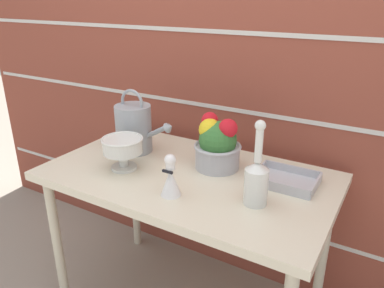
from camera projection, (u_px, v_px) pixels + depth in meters
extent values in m
cube|color=brown|center=(234.00, 71.00, 1.78)|extent=(3.60, 0.08, 2.20)
cube|color=beige|center=(225.00, 212.00, 2.04)|extent=(3.53, 0.00, 0.02)
cube|color=beige|center=(229.00, 109.00, 1.82)|extent=(3.53, 0.00, 0.02)
cube|color=beige|center=(232.00, 32.00, 1.68)|extent=(3.53, 0.00, 0.02)
cube|color=beige|center=(188.00, 177.00, 1.58)|extent=(1.20, 0.69, 0.04)
cylinder|color=beige|center=(57.00, 245.00, 1.75)|extent=(0.04, 0.04, 0.70)
cylinder|color=beige|center=(135.00, 193.00, 2.20)|extent=(0.04, 0.04, 0.70)
cylinder|color=beige|center=(323.00, 253.00, 1.69)|extent=(0.04, 0.04, 0.70)
cylinder|color=#93999E|center=(134.00, 129.00, 1.76)|extent=(0.17, 0.17, 0.22)
cylinder|color=#93999E|center=(157.00, 131.00, 1.69)|extent=(0.14, 0.02, 0.09)
cone|color=#93999E|center=(170.00, 127.00, 1.65)|extent=(0.05, 0.05, 0.06)
torus|color=#93999E|center=(132.00, 103.00, 1.71)|extent=(0.13, 0.01, 0.13)
cylinder|color=silver|center=(124.00, 167.00, 1.61)|extent=(0.11, 0.11, 0.01)
cylinder|color=silver|center=(124.00, 159.00, 1.60)|extent=(0.04, 0.04, 0.06)
sphere|color=silver|center=(124.00, 158.00, 1.60)|extent=(0.05, 0.05, 0.05)
cylinder|color=silver|center=(123.00, 146.00, 1.58)|extent=(0.17, 0.17, 0.06)
torus|color=silver|center=(122.00, 139.00, 1.57)|extent=(0.18, 0.18, 0.01)
cylinder|color=#ADADB2|center=(217.00, 157.00, 1.61)|extent=(0.19, 0.19, 0.10)
torus|color=#ADADB2|center=(218.00, 146.00, 1.59)|extent=(0.20, 0.20, 0.01)
sphere|color=#387033|center=(218.00, 140.00, 1.58)|extent=(0.16, 0.16, 0.16)
sphere|color=yellow|center=(210.00, 130.00, 1.57)|extent=(0.10, 0.10, 0.10)
sphere|color=red|center=(210.00, 120.00, 1.60)|extent=(0.07, 0.07, 0.07)
sphere|color=red|center=(228.00, 128.00, 1.53)|extent=(0.08, 0.08, 0.08)
cylinder|color=silver|center=(256.00, 187.00, 1.32)|extent=(0.09, 0.09, 0.13)
cone|color=silver|center=(257.00, 166.00, 1.29)|extent=(0.09, 0.09, 0.03)
cylinder|color=silver|center=(259.00, 146.00, 1.26)|extent=(0.03, 0.03, 0.12)
sphere|color=silver|center=(260.00, 126.00, 1.24)|extent=(0.04, 0.04, 0.04)
cone|color=white|center=(171.00, 182.00, 1.39)|extent=(0.08, 0.08, 0.11)
cylinder|color=white|center=(170.00, 164.00, 1.36)|extent=(0.03, 0.03, 0.04)
sphere|color=white|center=(170.00, 160.00, 1.35)|extent=(0.04, 0.04, 0.04)
cube|color=black|center=(167.00, 172.00, 1.35)|extent=(0.04, 0.01, 0.01)
cube|color=#B7B7BC|center=(286.00, 182.00, 1.49)|extent=(0.23, 0.18, 0.01)
cube|color=#B7B7BC|center=(279.00, 188.00, 1.41)|extent=(0.23, 0.01, 0.04)
cube|color=#B7B7BC|center=(293.00, 170.00, 1.56)|extent=(0.23, 0.01, 0.04)
cube|color=#B7B7BC|center=(259.00, 172.00, 1.54)|extent=(0.01, 0.18, 0.04)
cube|color=#B7B7BC|center=(316.00, 186.00, 1.43)|extent=(0.01, 0.18, 0.04)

